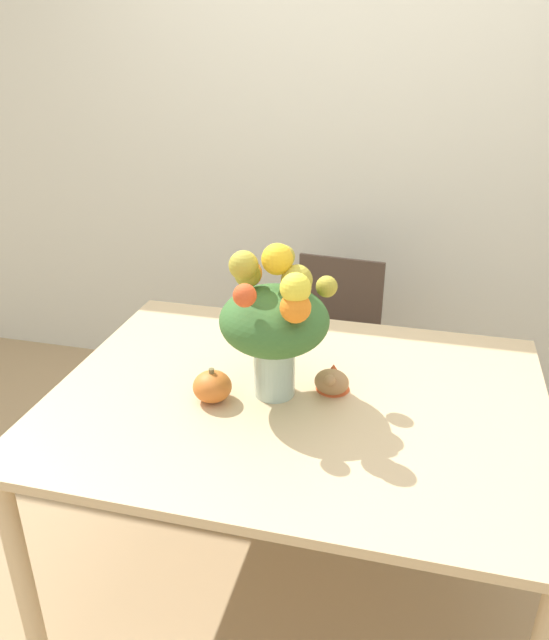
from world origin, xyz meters
The scene contains 7 objects.
ground_plane centered at (0.00, 0.00, 0.00)m, with size 12.00×12.00×0.00m, color tan.
wall_back centered at (0.00, 1.43, 1.35)m, with size 8.00×0.06×2.70m.
dining_table centered at (0.00, 0.00, 0.69)m, with size 1.53×1.16×0.77m.
flower_vase centered at (-0.07, 0.00, 1.02)m, with size 0.33×0.33×0.49m.
pumpkin centered at (-0.25, -0.09, 0.82)m, with size 0.12×0.12×0.11m.
turkey_figurine centered at (0.10, 0.06, 0.81)m, with size 0.11×0.15×0.09m.
dining_chair_near_window centered at (-0.03, 0.92, 0.45)m, with size 0.45×0.45×0.86m.
Camera 1 is at (0.34, -1.62, 1.82)m, focal length 35.00 mm.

